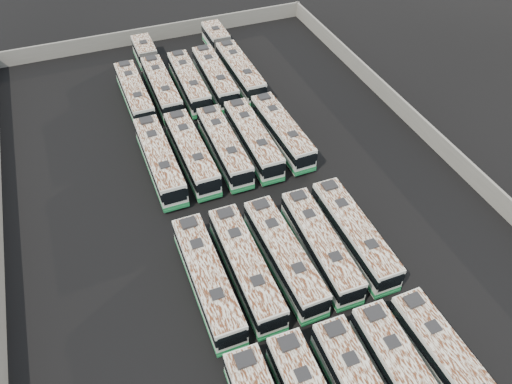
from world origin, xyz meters
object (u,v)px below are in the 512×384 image
bus_midback_far_right (282,131)px  bus_back_center (189,83)px  bus_midfront_center (284,256)px  bus_midback_center (224,146)px  bus_front_far_right (452,368)px  bus_midfront_far_left (207,279)px  bus_midback_left (191,153)px  bus_back_far_left (135,94)px  bus_midback_right (253,139)px  bus_midfront_left (246,267)px  bus_back_left (156,75)px  bus_midfront_right (320,245)px  bus_back_far_right (232,60)px  bus_midback_far_left (160,160)px  bus_midfront_far_right (354,234)px  bus_back_right (215,77)px

bus_midback_far_right → bus_back_center: bus_back_center is taller
bus_midfront_center → bus_midback_center: bearing=88.5°
bus_front_far_right → bus_midfront_far_left: bus_midfront_far_left is taller
bus_midback_left → bus_midback_center: size_ratio=1.03×
bus_midback_center → bus_back_center: 13.50m
bus_midback_left → bus_back_far_left: size_ratio=1.03×
bus_front_far_right → bus_back_far_left: 44.68m
bus_front_far_right → bus_midfront_far_left: bearing=133.8°
bus_midback_right → bus_back_center: size_ratio=1.01×
bus_midfront_left → bus_midback_far_right: bearing=57.4°
bus_back_left → bus_back_center: size_ratio=1.53×
bus_midfront_right → bus_midback_center: (-3.32, 15.82, 0.01)m
bus_midfront_center → bus_midfront_right: bearing=-2.4°
bus_back_far_left → bus_back_center: bus_back_center is taller
bus_front_far_right → bus_back_far_right: size_ratio=0.64×
bus_midback_right → bus_midfront_left: bearing=-112.7°
bus_midfront_left → bus_midfront_center: bus_midfront_left is taller
bus_back_left → bus_back_center: bus_back_center is taller
bus_midfront_center → bus_midback_right: bearing=76.8°
bus_midback_far_left → bus_midback_far_right: 13.56m
bus_midback_far_left → bus_front_far_right: bearing=-65.4°
bus_midback_left → bus_midfront_left: bearing=-90.5°
bus_midfront_center → bus_midback_far_right: 17.30m
bus_back_far_right → bus_midfront_far_right: bearing=-90.3°
bus_midback_left → bus_back_left: 16.52m
bus_front_far_right → bus_back_far_right: (-0.01, 45.93, 0.02)m
bus_midfront_far_left → bus_back_center: 30.00m
bus_midback_far_left → bus_back_left: (3.46, 16.54, -0.08)m
bus_midback_far_left → bus_midback_center: size_ratio=1.04×
bus_back_far_left → bus_back_far_right: 13.92m
bus_back_right → bus_back_center: bearing=179.6°
bus_midfront_right → bus_back_left: size_ratio=0.64×
bus_midfront_far_left → bus_midback_center: size_ratio=1.03×
bus_midback_far_right → bus_back_right: (-3.35, 13.24, 0.05)m
bus_midfront_left → bus_midfront_right: (6.78, -0.12, -0.05)m
bus_midfront_far_right → bus_midfront_left: bearing=179.9°
bus_midback_left → bus_midback_far_right: bus_midback_left is taller
bus_front_far_right → bus_midback_left: (-10.28, 29.34, 0.03)m
bus_midfront_far_right → bus_back_far_right: bearing=89.8°
bus_midfront_left → bus_back_right: (6.81, 29.11, 0.01)m
bus_midfront_right → bus_back_far_right: bus_back_far_right is taller
bus_midfront_left → bus_midback_right: bearing=67.0°
bus_front_far_right → bus_midfront_left: bearing=125.8°
bus_front_far_right → bus_midfront_far_right: 13.41m
bus_front_far_right → bus_midfront_center: size_ratio=1.00×
bus_front_far_right → bus_midback_far_right: bus_front_far_right is taller
bus_midfront_left → bus_midfront_far_right: 10.09m
bus_back_left → bus_back_right: bearing=-26.1°
bus_midfront_left → bus_midfront_far_right: size_ratio=1.02×
bus_midfront_left → bus_midfront_center: size_ratio=1.01×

